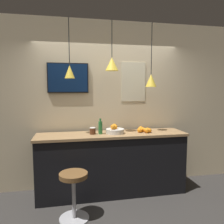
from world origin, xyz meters
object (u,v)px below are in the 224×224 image
at_px(mounted_tv, 68,78).
at_px(bar_stool, 74,188).
at_px(fruit_bowl, 115,130).
at_px(spread_jar, 93,131).
at_px(juice_bottle, 100,127).

bearing_deg(mounted_tv, bar_stool, -87.40).
distance_m(fruit_bowl, spread_jar, 0.36).
distance_m(juice_bottle, spread_jar, 0.13).
bearing_deg(fruit_bowl, juice_bottle, 179.81).
bearing_deg(fruit_bowl, mounted_tv, 154.68).
relative_size(fruit_bowl, mounted_tv, 0.44).
xyz_separation_m(bar_stool, juice_bottle, (0.45, 0.62, 0.68)).
distance_m(spread_jar, mounted_tv, 0.99).
bearing_deg(juice_bottle, mounted_tv, 145.04).
relative_size(spread_jar, mounted_tv, 0.16).
xyz_separation_m(fruit_bowl, juice_bottle, (-0.24, 0.00, 0.05)).
height_order(bar_stool, juice_bottle, juice_bottle).
distance_m(fruit_bowl, juice_bottle, 0.24).
height_order(bar_stool, mounted_tv, mounted_tv).
bearing_deg(fruit_bowl, bar_stool, -137.89).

